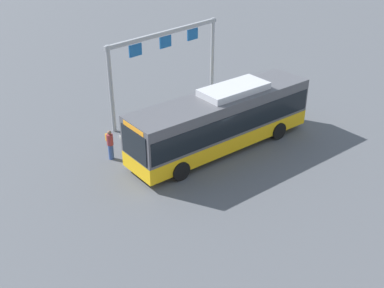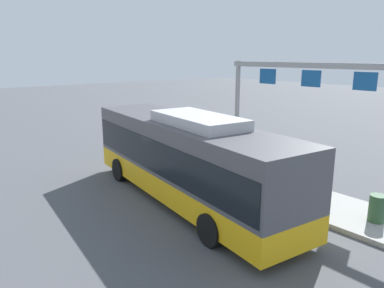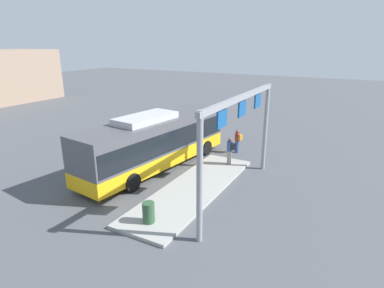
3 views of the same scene
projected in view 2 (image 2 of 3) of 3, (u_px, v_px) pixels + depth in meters
name	position (u px, v px, depth m)	size (l,w,h in m)	color
ground_plane	(186.00, 201.00, 14.23)	(120.00, 120.00, 0.00)	#4C4F54
platform_curb	(279.00, 191.00, 15.12)	(10.00, 2.80, 0.16)	#9E9E99
bus_main	(186.00, 156.00, 13.81)	(11.22, 3.87, 3.46)	#EAAD14
person_boarding	(176.00, 143.00, 19.83)	(0.45, 0.59, 1.67)	#334C8C
person_waiting_near	(217.00, 148.00, 18.12)	(0.42, 0.58, 1.67)	gray
platform_sign_gantry	(310.00, 96.00, 15.99)	(8.89, 0.24, 5.20)	gray
trash_bin	(377.00, 208.00, 12.04)	(0.52, 0.52, 0.90)	#2D5133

